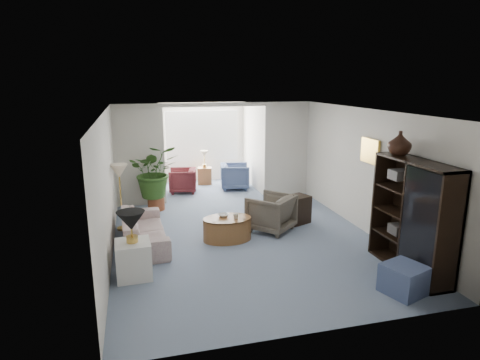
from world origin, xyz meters
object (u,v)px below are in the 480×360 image
object	(u,v)px
sunroom_chair_blue	(235,176)
sunroom_chair_maroon	(183,180)
entertainment_cabinet	(413,217)
ottoman	(404,279)
coffee_table	(227,229)
side_table_dark	(297,209)
plant_pot	(156,203)
table_lamp	(131,221)
end_table	(134,260)
coffee_bowl	(223,215)
floor_lamp	(119,171)
wingback_chair	(271,213)
cabinet_urn	(400,143)
sofa	(144,229)
framed_picture	(371,151)
sunroom_table	(205,176)
coffee_cup	(236,216)

from	to	relation	value
sunroom_chair_blue	sunroom_chair_maroon	xyz separation A→B (m)	(-1.50, 0.00, -0.03)
entertainment_cabinet	ottoman	size ratio (longest dim) A/B	3.41
sunroom_chair_maroon	coffee_table	bearing A→B (deg)	16.33
side_table_dark	plant_pot	distance (m)	3.39
entertainment_cabinet	sunroom_chair_blue	distance (m)	5.99
table_lamp	ottoman	xyz separation A→B (m)	(3.82, -1.51, -0.72)
end_table	side_table_dark	size ratio (longest dim) A/B	0.97
sunroom_chair_blue	ottoman	bearing A→B (deg)	-161.48
coffee_bowl	ottoman	world-z (taller)	coffee_bowl
floor_lamp	entertainment_cabinet	xyz separation A→B (m)	(4.57, -3.15, -0.33)
wingback_chair	cabinet_urn	world-z (taller)	cabinet_urn
cabinet_urn	sunroom_chair_maroon	world-z (taller)	cabinet_urn
end_table	table_lamp	distance (m)	0.64
coffee_bowl	sunroom_chair_blue	xyz separation A→B (m)	(1.13, 3.64, -0.11)
coffee_bowl	plant_pot	bearing A→B (deg)	118.20
sofa	cabinet_urn	xyz separation A→B (m)	(4.16, -1.74, 1.75)
coffee_table	wingback_chair	world-z (taller)	wingback_chair
coffee_bowl	entertainment_cabinet	xyz separation A→B (m)	(2.63, -2.13, 0.44)
side_table_dark	sunroom_chair_blue	xyz separation A→B (m)	(-0.61, 3.15, 0.06)
sofa	ottoman	bearing A→B (deg)	-130.73
framed_picture	coffee_bowl	size ratio (longest dim) A/B	2.43
coffee_bowl	ottoman	xyz separation A→B (m)	(2.09, -2.76, -0.26)
table_lamp	entertainment_cabinet	xyz separation A→B (m)	(4.36, -0.89, -0.02)
coffee_bowl	plant_pot	xyz separation A→B (m)	(-1.18, 2.20, -0.32)
end_table	coffee_bowl	xyz separation A→B (m)	(1.73, 1.24, 0.18)
framed_picture	floor_lamp	bearing A→B (deg)	163.07
end_table	cabinet_urn	distance (m)	4.71
coffee_bowl	sunroom_table	distance (m)	4.41
table_lamp	sunroom_chair_maroon	bearing A→B (deg)	74.45
framed_picture	wingback_chair	distance (m)	2.33
table_lamp	side_table_dark	bearing A→B (deg)	26.50
sofa	table_lamp	distance (m)	1.51
coffee_cup	sunroom_chair_blue	world-z (taller)	sunroom_chair_blue
coffee_bowl	end_table	bearing A→B (deg)	-144.22
sofa	entertainment_cabinet	bearing A→B (deg)	-120.66
cabinet_urn	plant_pot	bearing A→B (deg)	134.86
table_lamp	sunroom_chair_blue	size ratio (longest dim) A/B	0.55
end_table	plant_pot	size ratio (longest dim) A/B	1.47
plant_pot	sunroom_chair_maroon	xyz separation A→B (m)	(0.81, 1.44, 0.17)
table_lamp	coffee_cup	size ratio (longest dim) A/B	4.13
sofa	coffee_cup	xyz separation A→B (m)	(1.73, -0.31, 0.21)
coffee_table	sunroom_chair_blue	xyz separation A→B (m)	(1.08, 3.74, 0.14)
coffee_cup	wingback_chair	size ratio (longest dim) A/B	0.13
end_table	coffee_table	world-z (taller)	end_table
coffee_bowl	sunroom_chair_blue	distance (m)	3.81
framed_picture	coffee_cup	size ratio (longest dim) A/B	4.69
coffee_bowl	cabinet_urn	distance (m)	3.47
coffee_cup	sunroom_chair_blue	size ratio (longest dim) A/B	0.13
floor_lamp	coffee_bowl	size ratio (longest dim) A/B	1.75
coffee_cup	side_table_dark	world-z (taller)	side_table_dark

